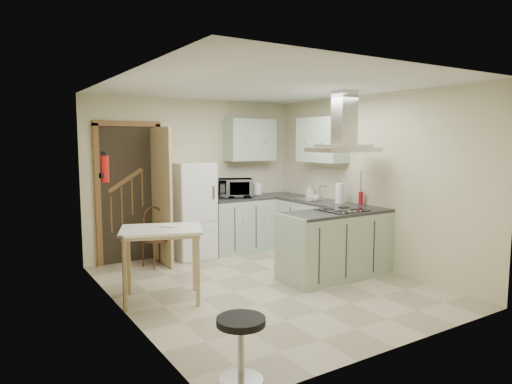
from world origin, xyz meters
TOP-DOWN VIEW (x-y plane):
  - floor at (0.00, 0.00)m, footprint 4.20×4.20m
  - ceiling at (0.00, 0.00)m, footprint 4.20×4.20m
  - back_wall at (0.00, 2.10)m, footprint 3.60×0.00m
  - left_wall at (-1.80, 0.00)m, footprint 0.00×4.20m
  - right_wall at (1.80, 0.00)m, footprint 0.00×4.20m
  - doorway at (-1.10, 2.07)m, footprint 1.10×0.12m
  - fridge at (-0.20, 1.80)m, footprint 0.60×0.60m
  - counter_back at (0.66, 1.80)m, footprint 1.08×0.60m
  - counter_right at (1.50, 1.12)m, footprint 0.60×1.95m
  - splashback at (0.96, 2.09)m, footprint 1.68×0.02m
  - wall_cabinet_back at (0.95, 1.93)m, footprint 0.85×0.35m
  - wall_cabinet_right at (1.62, 0.85)m, footprint 0.35×0.90m
  - peninsula at (1.02, -0.18)m, footprint 1.55×0.65m
  - hob at (1.12, -0.18)m, footprint 0.58×0.50m
  - extractor_hood at (1.12, -0.18)m, footprint 0.90×0.55m
  - sink at (1.50, 0.95)m, footprint 0.45×0.40m
  - fire_extinguisher at (-1.74, 0.90)m, footprint 0.10×0.10m
  - drop_leaf_table at (-1.31, 0.19)m, footprint 1.09×0.96m
  - bentwood_chair at (-0.87, 1.58)m, footprint 0.43×0.43m
  - stool at (-1.45, -1.84)m, footprint 0.49×0.49m
  - microwave at (0.60, 1.84)m, footprint 0.67×0.58m
  - kettle at (1.02, 1.81)m, footprint 0.18×0.18m
  - cereal_box at (0.86, 1.97)m, footprint 0.12×0.19m
  - soap_bottle at (1.64, 1.17)m, footprint 0.11×0.11m
  - paper_towel at (1.57, 0.36)m, footprint 0.12×0.12m
  - cup at (1.41, 0.72)m, footprint 0.15×0.15m
  - red_bottle at (1.72, 0.08)m, footprint 0.08×0.08m
  - book at (-1.26, 0.20)m, footprint 0.23×0.24m

SIDE VIEW (x-z plane):
  - floor at x=0.00m, z-range 0.00..0.00m
  - stool at x=-1.45m, z-range 0.00..0.51m
  - bentwood_chair at x=-0.87m, z-range 0.00..0.79m
  - drop_leaf_table at x=-1.31m, z-range 0.00..0.85m
  - counter_back at x=0.66m, z-range 0.00..0.90m
  - counter_right at x=1.50m, z-range 0.00..0.90m
  - peninsula at x=1.02m, z-range 0.00..0.90m
  - fridge at x=-0.20m, z-range 0.00..1.50m
  - book at x=-1.26m, z-range 0.85..0.93m
  - sink at x=1.50m, z-range 0.90..0.91m
  - hob at x=1.12m, z-range 0.90..0.91m
  - cup at x=1.41m, z-range 0.90..1.00m
  - red_bottle at x=1.72m, z-range 0.90..1.09m
  - soap_bottle at x=1.64m, z-range 0.90..1.11m
  - kettle at x=1.02m, z-range 0.90..1.12m
  - cereal_box at x=0.86m, z-range 0.90..1.16m
  - doorway at x=-1.10m, z-range 0.00..2.10m
  - microwave at x=0.60m, z-range 0.90..1.21m
  - paper_towel at x=1.57m, z-range 0.90..1.21m
  - splashback at x=0.96m, z-range 0.90..1.40m
  - back_wall at x=0.00m, z-range -0.55..3.05m
  - left_wall at x=-1.80m, z-range -0.85..3.35m
  - right_wall at x=1.80m, z-range -0.85..3.35m
  - fire_extinguisher at x=-1.74m, z-range 1.34..1.66m
  - extractor_hood at x=1.12m, z-range 1.67..1.77m
  - wall_cabinet_back at x=0.95m, z-range 1.50..2.20m
  - wall_cabinet_right at x=1.62m, z-range 1.50..2.20m
  - ceiling at x=0.00m, z-range 2.50..2.50m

